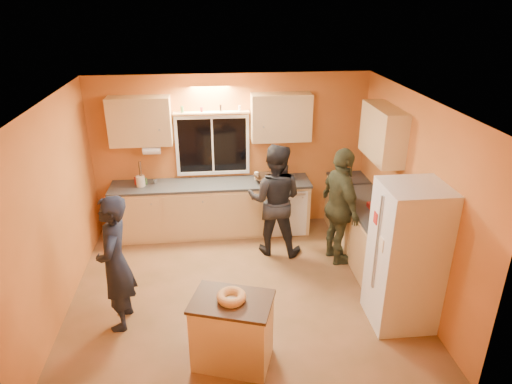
{
  "coord_description": "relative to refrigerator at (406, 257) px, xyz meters",
  "views": [
    {
      "loc": [
        -0.35,
        -5.18,
        3.74
      ],
      "look_at": [
        0.25,
        0.4,
        1.28
      ],
      "focal_mm": 32.0,
      "sensor_mm": 36.0,
      "label": 1
    }
  ],
  "objects": [
    {
      "name": "person_left",
      "position": [
        -3.39,
        0.29,
        -0.05
      ],
      "size": [
        0.43,
        0.63,
        1.7
      ],
      "primitive_type": "imported",
      "rotation": [
        0.0,
        0.0,
        -1.6
      ],
      "color": "black",
      "rests_on": "ground"
    },
    {
      "name": "refrigerator",
      "position": [
        0.0,
        0.0,
        0.0
      ],
      "size": [
        0.72,
        0.7,
        1.8
      ],
      "primitive_type": "cube",
      "color": "silver",
      "rests_on": "ground"
    },
    {
      "name": "back_counter",
      "position": [
        -1.88,
        2.5,
        -0.45
      ],
      "size": [
        4.23,
        0.62,
        0.9
      ],
      "color": "tan",
      "rests_on": "ground"
    },
    {
      "name": "bundt_pastry",
      "position": [
        -2.08,
        -0.49,
        -0.04
      ],
      "size": [
        0.31,
        0.31,
        0.09
      ],
      "primitive_type": "torus",
      "color": "#DEA95B",
      "rests_on": "island"
    },
    {
      "name": "mixing_bowl",
      "position": [
        -1.33,
        2.48,
        0.05
      ],
      "size": [
        0.42,
        0.42,
        0.1
      ],
      "primitive_type": "imported",
      "rotation": [
        0.0,
        0.0,
        0.03
      ],
      "color": "black",
      "rests_on": "back_counter"
    },
    {
      "name": "island",
      "position": [
        -2.08,
        -0.49,
        -0.49
      ],
      "size": [
        0.97,
        0.8,
        0.81
      ],
      "rotation": [
        0.0,
        0.0,
        -0.32
      ],
      "color": "tan",
      "rests_on": "ground"
    },
    {
      "name": "potted_plant",
      "position": [
        -0.01,
        0.91,
        0.15
      ],
      "size": [
        0.32,
        0.3,
        0.3
      ],
      "primitive_type": "imported",
      "rotation": [
        0.0,
        0.0,
        -0.27
      ],
      "color": "gray",
      "rests_on": "right_counter"
    },
    {
      "name": "red_box",
      "position": [
        0.07,
        1.33,
        0.04
      ],
      "size": [
        0.17,
        0.13,
        0.07
      ],
      "primitive_type": "cube",
      "rotation": [
        0.0,
        0.0,
        0.04
      ],
      "color": "#AA1E1A",
      "rests_on": "right_counter"
    },
    {
      "name": "person_right",
      "position": [
        -0.39,
        1.42,
        -0.01
      ],
      "size": [
        0.6,
        1.1,
        1.77
      ],
      "primitive_type": "imported",
      "rotation": [
        0.0,
        0.0,
        1.73
      ],
      "color": "#2E3220",
      "rests_on": "ground"
    },
    {
      "name": "ground",
      "position": [
        -1.89,
        0.8,
        -0.9
      ],
      "size": [
        4.5,
        4.5,
        0.0
      ],
      "primitive_type": "plane",
      "color": "brown",
      "rests_on": "ground"
    },
    {
      "name": "person_center",
      "position": [
        -1.3,
        1.79,
        -0.02
      ],
      "size": [
        1.01,
        0.88,
        1.75
      ],
      "primitive_type": "imported",
      "rotation": [
        0.0,
        0.0,
        2.85
      ],
      "color": "black",
      "rests_on": "ground"
    },
    {
      "name": "utensil_crock",
      "position": [
        -3.36,
        2.5,
        0.09
      ],
      "size": [
        0.14,
        0.14,
        0.17
      ],
      "primitive_type": "cylinder",
      "color": "beige",
      "rests_on": "back_counter"
    },
    {
      "name": "right_counter",
      "position": [
        0.06,
        1.3,
        -0.45
      ],
      "size": [
        0.62,
        1.84,
        0.9
      ],
      "color": "tan",
      "rests_on": "ground"
    },
    {
      "name": "room_shell",
      "position": [
        -1.77,
        1.21,
        0.72
      ],
      "size": [
        4.54,
        4.04,
        2.61
      ],
      "color": "orange",
      "rests_on": "ground"
    }
  ]
}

